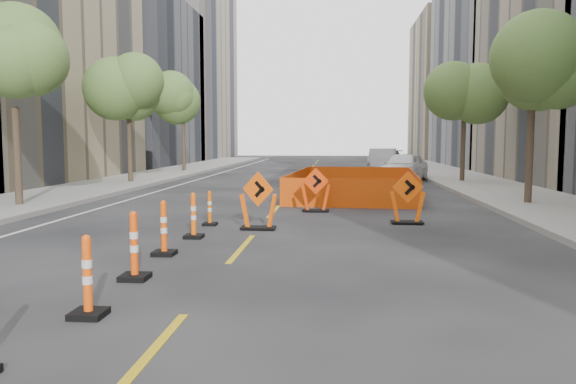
# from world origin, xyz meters

# --- Properties ---
(ground_plane) EXTENTS (140.00, 140.00, 0.00)m
(ground_plane) POSITION_xyz_m (0.00, 0.00, 0.00)
(ground_plane) COLOR black
(sidewalk_left) EXTENTS (4.00, 90.00, 0.15)m
(sidewalk_left) POSITION_xyz_m (-9.00, 12.00, 0.07)
(sidewalk_left) COLOR gray
(sidewalk_left) RESTS_ON ground
(sidewalk_right) EXTENTS (4.00, 90.00, 0.15)m
(sidewalk_right) POSITION_xyz_m (9.00, 12.00, 0.07)
(sidewalk_right) COLOR gray
(sidewalk_right) RESTS_ON ground
(bld_left_d) EXTENTS (12.00, 16.00, 14.00)m
(bld_left_d) POSITION_xyz_m (-17.00, 39.20, 7.00)
(bld_left_d) COLOR #4C4C51
(bld_left_d) RESTS_ON ground
(bld_left_e) EXTENTS (12.00, 20.00, 20.00)m
(bld_left_e) POSITION_xyz_m (-17.00, 55.60, 10.00)
(bld_left_e) COLOR gray
(bld_left_e) RESTS_ON ground
(bld_right_d) EXTENTS (12.00, 18.00, 20.00)m
(bld_right_d) POSITION_xyz_m (17.00, 40.20, 10.00)
(bld_right_d) COLOR gray
(bld_right_d) RESTS_ON ground
(bld_right_e) EXTENTS (12.00, 14.00, 16.00)m
(bld_right_e) POSITION_xyz_m (17.00, 58.60, 8.00)
(bld_right_e) COLOR tan
(bld_right_e) RESTS_ON ground
(tree_l_b) EXTENTS (2.80, 2.80, 5.95)m
(tree_l_b) POSITION_xyz_m (-8.40, 10.00, 4.53)
(tree_l_b) COLOR #382B1E
(tree_l_b) RESTS_ON ground
(tree_l_c) EXTENTS (2.80, 2.80, 5.95)m
(tree_l_c) POSITION_xyz_m (-8.40, 20.00, 4.53)
(tree_l_c) COLOR #382B1E
(tree_l_c) RESTS_ON ground
(tree_l_d) EXTENTS (2.80, 2.80, 5.95)m
(tree_l_d) POSITION_xyz_m (-8.40, 30.00, 4.53)
(tree_l_d) COLOR #382B1E
(tree_l_d) RESTS_ON ground
(tree_r_b) EXTENTS (2.80, 2.80, 5.95)m
(tree_r_b) POSITION_xyz_m (8.40, 12.00, 4.53)
(tree_r_b) COLOR #382B1E
(tree_r_b) RESTS_ON ground
(tree_r_c) EXTENTS (2.80, 2.80, 5.95)m
(tree_r_c) POSITION_xyz_m (8.40, 22.00, 4.53)
(tree_r_c) COLOR #382B1E
(tree_r_c) RESTS_ON ground
(channelizer_2) EXTENTS (0.42, 0.42, 1.07)m
(channelizer_2) POSITION_xyz_m (-1.20, -0.68, 0.53)
(channelizer_2) COLOR #FF500A
(channelizer_2) RESTS_ON ground
(channelizer_3) EXTENTS (0.44, 0.44, 1.12)m
(channelizer_3) POSITION_xyz_m (-1.29, 1.24, 0.56)
(channelizer_3) COLOR #F64A0A
(channelizer_3) RESTS_ON ground
(channelizer_4) EXTENTS (0.43, 0.43, 1.08)m
(channelizer_4) POSITION_xyz_m (-1.40, 3.16, 0.54)
(channelizer_4) COLOR #F04E0A
(channelizer_4) RESTS_ON ground
(channelizer_5) EXTENTS (0.42, 0.42, 1.06)m
(channelizer_5) POSITION_xyz_m (-1.30, 5.08, 0.53)
(channelizer_5) COLOR #FF5D0A
(channelizer_5) RESTS_ON ground
(channelizer_6) EXTENTS (0.36, 0.36, 0.92)m
(channelizer_6) POSITION_xyz_m (-1.36, 6.99, 0.46)
(channelizer_6) COLOR #DF5709
(channelizer_6) RESTS_ON ground
(chevron_sign_left) EXTENTS (1.13, 0.92, 1.46)m
(chevron_sign_left) POSITION_xyz_m (0.00, 6.45, 0.73)
(chevron_sign_left) COLOR #FF5A0A
(chevron_sign_left) RESTS_ON ground
(chevron_sign_center) EXTENTS (0.99, 0.69, 1.38)m
(chevron_sign_center) POSITION_xyz_m (1.32, 10.02, 0.69)
(chevron_sign_center) COLOR #E43A09
(chevron_sign_center) RESTS_ON ground
(chevron_sign_right) EXTENTS (1.03, 0.73, 1.41)m
(chevron_sign_right) POSITION_xyz_m (3.86, 7.73, 0.71)
(chevron_sign_right) COLOR #F3540A
(chevron_sign_right) RESTS_ON ground
(safety_fence) EXTENTS (5.18, 8.17, 0.98)m
(safety_fence) POSITION_xyz_m (2.68, 14.99, 0.49)
(safety_fence) COLOR #D9460B
(safety_fence) RESTS_ON ground
(parked_car_near) EXTENTS (3.43, 5.01, 1.58)m
(parked_car_near) POSITION_xyz_m (5.59, 23.23, 0.79)
(parked_car_near) COLOR white
(parked_car_near) RESTS_ON ground
(parked_car_mid) EXTENTS (2.32, 5.15, 1.64)m
(parked_car_mid) POSITION_xyz_m (5.01, 30.29, 0.82)
(parked_car_mid) COLOR #96979B
(parked_car_mid) RESTS_ON ground
(parked_car_far) EXTENTS (2.95, 5.24, 1.43)m
(parked_car_far) POSITION_xyz_m (5.91, 35.86, 0.72)
(parked_car_far) COLOR black
(parked_car_far) RESTS_ON ground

